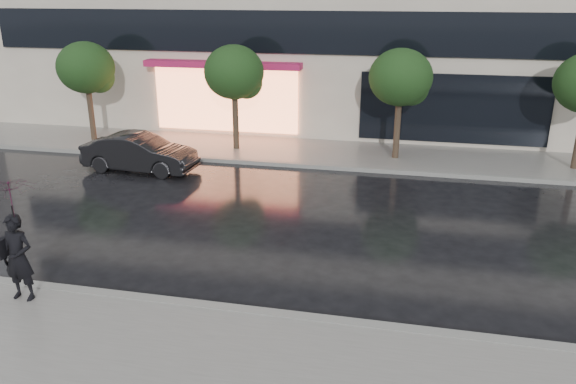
# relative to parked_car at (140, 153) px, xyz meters

# --- Properties ---
(ground) EXTENTS (120.00, 120.00, 0.00)m
(ground) POSITION_rel_parked_car_xyz_m (5.45, -6.93, -0.64)
(ground) COLOR black
(ground) RESTS_ON ground
(sidewalk_far) EXTENTS (60.00, 3.50, 0.12)m
(sidewalk_far) POSITION_rel_parked_car_xyz_m (5.45, 3.32, -0.58)
(sidewalk_far) COLOR slate
(sidewalk_far) RESTS_ON ground
(curb_near) EXTENTS (60.00, 0.25, 0.14)m
(curb_near) POSITION_rel_parked_car_xyz_m (5.45, -7.93, -0.57)
(curb_near) COLOR gray
(curb_near) RESTS_ON ground
(curb_far) EXTENTS (60.00, 0.25, 0.14)m
(curb_far) POSITION_rel_parked_car_xyz_m (5.45, 1.57, -0.57)
(curb_far) COLOR gray
(curb_far) RESTS_ON ground
(tree_far_west) EXTENTS (2.20, 2.20, 3.99)m
(tree_far_west) POSITION_rel_parked_car_xyz_m (-3.49, 3.10, 2.28)
(tree_far_west) COLOR #33261C
(tree_far_west) RESTS_ON ground
(tree_mid_west) EXTENTS (2.20, 2.20, 3.99)m
(tree_mid_west) POSITION_rel_parked_car_xyz_m (2.51, 3.10, 2.28)
(tree_mid_west) COLOR #33261C
(tree_mid_west) RESTS_ON ground
(tree_mid_east) EXTENTS (2.20, 2.20, 3.99)m
(tree_mid_east) POSITION_rel_parked_car_xyz_m (8.51, 3.10, 2.28)
(tree_mid_east) COLOR #33261C
(tree_mid_east) RESTS_ON ground
(parked_car) EXTENTS (3.95, 1.59, 1.28)m
(parked_car) POSITION_rel_parked_car_xyz_m (0.00, 0.00, 0.00)
(parked_car) COLOR black
(parked_car) RESTS_ON ground
(pedestrian_with_umbrella) EXTENTS (0.96, 0.98, 2.46)m
(pedestrian_with_umbrella) POSITION_rel_parked_car_xyz_m (1.68, -8.43, 1.08)
(pedestrian_with_umbrella) COLOR black
(pedestrian_with_umbrella) RESTS_ON sidewalk_near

